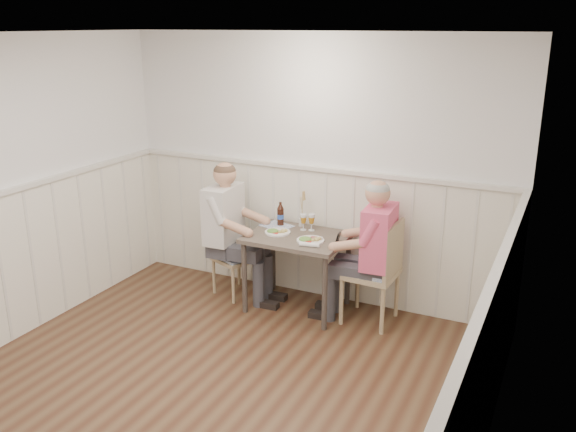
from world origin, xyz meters
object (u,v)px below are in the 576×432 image
object	(u,v)px
chair_left	(233,253)
chair_right	(377,269)
dining_table	(297,245)
beer_bottle	(280,215)
grass_vase	(301,209)
diner_cream	(228,241)
man_in_pink	(373,264)

from	to	relation	value
chair_left	chair_right	bearing A→B (deg)	0.12
dining_table	beer_bottle	size ratio (longest dim) A/B	3.86
chair_left	grass_vase	distance (m)	0.85
chair_left	diner_cream	distance (m)	0.18
chair_left	man_in_pink	size ratio (longest dim) A/B	0.58
man_in_pink	dining_table	bearing A→B (deg)	-178.42
chair_right	beer_bottle	bearing A→B (deg)	171.72
dining_table	diner_cream	xyz separation A→B (m)	(-0.74, -0.04, -0.06)
diner_cream	beer_bottle	xyz separation A→B (m)	(0.46, 0.25, 0.26)
chair_right	beer_bottle	size ratio (longest dim) A/B	4.09
dining_table	grass_vase	bearing A→B (deg)	107.11
beer_bottle	man_in_pink	bearing A→B (deg)	-10.16
chair_right	man_in_pink	distance (m)	0.07
diner_cream	beer_bottle	distance (m)	0.59
beer_bottle	diner_cream	bearing A→B (deg)	-152.00
chair_right	grass_vase	size ratio (longest dim) A/B	2.57
man_in_pink	chair_right	bearing A→B (deg)	46.02
diner_cream	chair_right	bearing A→B (deg)	3.49
chair_left	dining_table	bearing A→B (deg)	-3.67
man_in_pink	diner_cream	bearing A→B (deg)	-177.60
man_in_pink	chair_left	bearing A→B (deg)	178.96
dining_table	beer_bottle	distance (m)	0.40
chair_right	diner_cream	bearing A→B (deg)	-176.51
grass_vase	man_in_pink	bearing A→B (deg)	-16.69
chair_left	diner_cream	world-z (taller)	diner_cream
diner_cream	grass_vase	world-z (taller)	diner_cream
beer_bottle	grass_vase	xyz separation A→B (m)	(0.19, 0.07, 0.06)
chair_right	beer_bottle	xyz separation A→B (m)	(-1.06, 0.15, 0.33)
dining_table	grass_vase	xyz separation A→B (m)	(-0.08, 0.27, 0.27)
chair_left	grass_vase	world-z (taller)	grass_vase
man_in_pink	grass_vase	world-z (taller)	man_in_pink
chair_left	grass_vase	xyz separation A→B (m)	(0.66, 0.22, 0.49)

